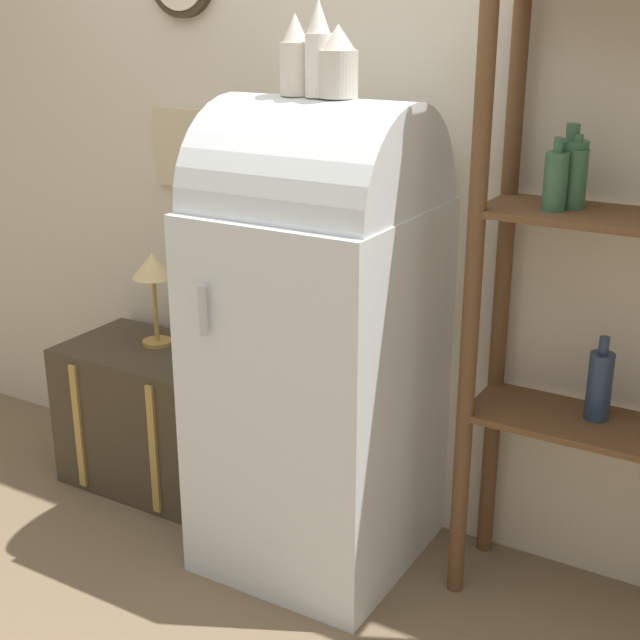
{
  "coord_description": "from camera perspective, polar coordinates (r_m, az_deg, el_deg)",
  "views": [
    {
      "loc": [
        1.31,
        -2.0,
        1.73
      ],
      "look_at": [
        0.0,
        0.22,
        0.82
      ],
      "focal_mm": 50.0,
      "sensor_mm": 36.0,
      "label": 1
    }
  ],
  "objects": [
    {
      "name": "vase_left",
      "position": [
        2.63,
        -1.6,
        16.45
      ],
      "size": [
        0.09,
        0.09,
        0.23
      ],
      "color": "silver",
      "rests_on": "refrigerator"
    },
    {
      "name": "vase_right",
      "position": [
        2.56,
        1.16,
        16.08
      ],
      "size": [
        0.11,
        0.11,
        0.2
      ],
      "color": "beige",
      "rests_on": "refrigerator"
    },
    {
      "name": "wall_back",
      "position": [
        2.92,
        3.47,
        11.95
      ],
      "size": [
        7.0,
        0.09,
        2.7
      ],
      "color": "beige",
      "rests_on": "ground_plane"
    },
    {
      "name": "vase_center",
      "position": [
        2.58,
        -0.1,
        16.79
      ],
      "size": [
        0.08,
        0.08,
        0.26
      ],
      "color": "white",
      "rests_on": "refrigerator"
    },
    {
      "name": "shelf_unit",
      "position": [
        2.54,
        17.35,
        2.79
      ],
      "size": [
        0.69,
        0.31,
        1.82
      ],
      "color": "brown",
      "rests_on": "ground_plane"
    },
    {
      "name": "ground_plane",
      "position": [
        2.96,
        -2.33,
        -16.39
      ],
      "size": [
        12.0,
        12.0,
        0.0
      ],
      "primitive_type": "plane",
      "color": "#7A664C"
    },
    {
      "name": "suitcase_trunk",
      "position": [
        3.43,
        -10.57,
        -6.04
      ],
      "size": [
        0.65,
        0.43,
        0.54
      ],
      "color": "#423828",
      "rests_on": "ground_plane"
    },
    {
      "name": "refrigerator",
      "position": [
        2.76,
        -0.08,
        -0.86
      ],
      "size": [
        0.62,
        0.69,
        1.49
      ],
      "color": "silver",
      "rests_on": "ground_plane"
    },
    {
      "name": "desk_lamp",
      "position": [
        3.28,
        -10.64,
        2.99
      ],
      "size": [
        0.15,
        0.15,
        0.35
      ],
      "color": "#AD8942",
      "rests_on": "suitcase_trunk"
    }
  ]
}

